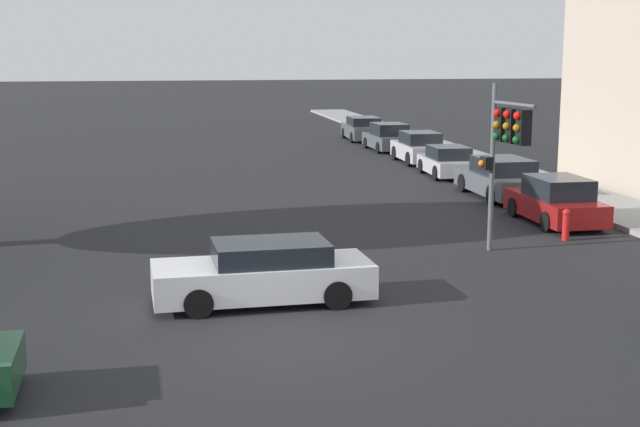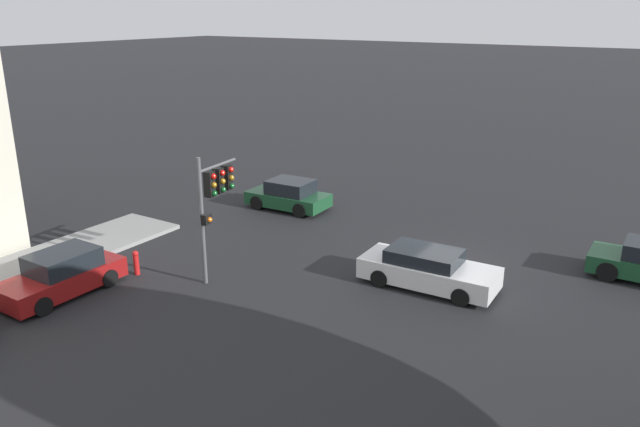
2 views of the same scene
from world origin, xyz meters
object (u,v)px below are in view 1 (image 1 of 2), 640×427
(parked_car_2, at_px, (448,162))
(fire_hydrant, at_px, (566,224))
(traffic_signal, at_px, (506,136))
(parked_car_1, at_px, (501,179))
(parked_car_3, at_px, (419,148))
(parked_car_0, at_px, (556,202))
(parked_car_4, at_px, (388,138))
(parked_car_5, at_px, (363,129))
(crossing_car_1, at_px, (264,273))

(parked_car_2, xyz_separation_m, fire_hydrant, (-0.91, -13.28, -0.14))
(traffic_signal, relative_size, parked_car_1, 0.95)
(parked_car_1, bearing_deg, parked_car_3, -0.85)
(parked_car_0, height_order, parked_car_1, parked_car_0)
(parked_car_3, bearing_deg, parked_car_2, 178.57)
(parked_car_4, height_order, fire_hydrant, parked_car_4)
(parked_car_2, relative_size, parked_car_3, 0.91)
(parked_car_1, height_order, parked_car_4, parked_car_4)
(parked_car_5, bearing_deg, fire_hydrant, -179.81)
(parked_car_1, height_order, parked_car_5, parked_car_1)
(traffic_signal, height_order, crossing_car_1, traffic_signal)
(crossing_car_1, bearing_deg, parked_car_0, -146.51)
(parked_car_1, xyz_separation_m, parked_car_2, (-0.15, 5.71, -0.08))
(crossing_car_1, xyz_separation_m, parked_car_2, (10.21, 18.04, -0.02))
(parked_car_2, relative_size, parked_car_4, 0.92)
(parked_car_0, height_order, parked_car_3, parked_car_3)
(parked_car_2, bearing_deg, fire_hydrant, 178.07)
(parked_car_4, bearing_deg, fire_hydrant, 176.19)
(parked_car_0, relative_size, parked_car_5, 0.88)
(parked_car_0, bearing_deg, crossing_car_1, 125.74)
(parked_car_2, relative_size, parked_car_5, 0.82)
(fire_hydrant, bearing_deg, parked_car_1, 82.05)
(crossing_car_1, distance_m, parked_car_2, 20.73)
(parked_car_2, height_order, parked_car_4, parked_car_4)
(parked_car_0, distance_m, parked_car_4, 21.20)
(parked_car_0, bearing_deg, parked_car_3, -0.67)
(parked_car_5, distance_m, fire_hydrant, 29.49)
(parked_car_0, bearing_deg, parked_car_2, -0.10)
(parked_car_1, relative_size, parked_car_3, 1.12)
(fire_hydrant, bearing_deg, crossing_car_1, -152.88)
(traffic_signal, height_order, parked_car_3, traffic_signal)
(crossing_car_1, height_order, parked_car_1, parked_car_1)
(parked_car_3, height_order, parked_car_4, parked_car_3)
(parked_car_0, distance_m, parked_car_3, 15.64)
(parked_car_3, distance_m, parked_car_5, 11.37)
(parked_car_2, bearing_deg, parked_car_3, -0.24)
(parked_car_0, xyz_separation_m, fire_hydrant, (-0.84, -2.47, -0.20))
(traffic_signal, relative_size, crossing_car_1, 0.95)
(parked_car_4, relative_size, parked_car_5, 0.89)
(parked_car_0, bearing_deg, parked_car_5, -0.00)
(parked_car_1, distance_m, parked_car_2, 5.71)
(traffic_signal, bearing_deg, fire_hydrant, -154.75)
(parked_car_2, bearing_deg, parked_car_1, -176.53)
(crossing_car_1, relative_size, parked_car_2, 1.23)
(traffic_signal, distance_m, parked_car_3, 20.17)
(traffic_signal, xyz_separation_m, parked_car_2, (3.48, 14.86, -2.57))
(parked_car_3, xyz_separation_m, parked_car_5, (-0.13, 11.37, -0.04))
(traffic_signal, xyz_separation_m, parked_car_5, (3.54, 31.05, -2.52))
(crossing_car_1, xyz_separation_m, parked_car_5, (10.27, 34.24, 0.03))
(parked_car_1, xyz_separation_m, parked_car_4, (-0.03, 16.10, -0.02))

